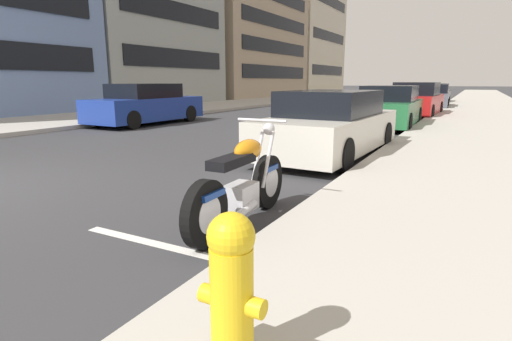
{
  "coord_description": "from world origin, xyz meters",
  "views": [
    {
      "loc": [
        -2.81,
        -6.66,
        1.57
      ],
      "look_at": [
        1.19,
        -4.51,
        0.56
      ],
      "focal_mm": 28.4,
      "sensor_mm": 36.0,
      "label": 1
    }
  ],
  "objects": [
    {
      "name": "sidewalk_near_curb",
      "position": [
        12.0,
        -7.14,
        0.07
      ],
      "size": [
        120.0,
        4.4,
        0.14
      ],
      "primitive_type": "cube",
      "color": "#ADA89E",
      "rests_on": "ground"
    },
    {
      "name": "sidewalk_far_curb",
      "position": [
        12.0,
        7.34,
        0.07
      ],
      "size": [
        120.0,
        5.0,
        0.14
      ],
      "primitive_type": "cube",
      "color": "#ADA89E",
      "rests_on": "ground"
    },
    {
      "name": "parking_stall_stripe",
      "position": [
        0.0,
        -4.24,
        0.0
      ],
      "size": [
        0.12,
        2.2,
        0.01
      ],
      "primitive_type": "cube",
      "color": "silver",
      "rests_on": "ground"
    },
    {
      "name": "parked_motorcycle",
      "position": [
        0.89,
        -4.5,
        0.44
      ],
      "size": [
        2.07,
        0.62,
        1.13
      ],
      "rotation": [
        0.0,
        0.0,
        0.03
      ],
      "color": "black",
      "rests_on": "ground"
    },
    {
      "name": "parked_car_mid_block",
      "position": [
        5.45,
        -4.02,
        0.65
      ],
      "size": [
        4.58,
        1.91,
        1.37
      ],
      "rotation": [
        0.0,
        0.0,
        -0.04
      ],
      "color": "beige",
      "rests_on": "ground"
    },
    {
      "name": "parked_car_behind_motorcycle",
      "position": [
        11.69,
        -4.06,
        0.66
      ],
      "size": [
        4.48,
        1.9,
        1.4
      ],
      "rotation": [
        0.0,
        0.0,
        0.02
      ],
      "color": "#236638",
      "rests_on": "ground"
    },
    {
      "name": "parked_car_second_in_row",
      "position": [
        16.75,
        -4.3,
        0.69
      ],
      "size": [
        4.47,
        2.02,
        1.5
      ],
      "rotation": [
        0.0,
        0.0,
        -0.04
      ],
      "color": "#AD1919",
      "rests_on": "ground"
    },
    {
      "name": "parked_car_across_street",
      "position": [
        22.91,
        -4.38,
        0.65
      ],
      "size": [
        4.09,
        2.03,
        1.37
      ],
      "rotation": [
        0.0,
        0.0,
        0.04
      ],
      "color": "#4C515B",
      "rests_on": "ground"
    },
    {
      "name": "parked_car_at_intersection",
      "position": [
        28.32,
        -4.01,
        0.66
      ],
      "size": [
        4.21,
        2.02,
        1.38
      ],
      "rotation": [
        0.0,
        0.0,
        -0.06
      ],
      "color": "#4C515B",
      "rests_on": "ground"
    },
    {
      "name": "car_opposite_curb",
      "position": [
        8.49,
        3.99,
        0.69
      ],
      "size": [
        4.62,
        1.8,
        1.46
      ],
      "rotation": [
        0.0,
        0.0,
        3.14
      ],
      "color": "navy",
      "rests_on": "ground"
    },
    {
      "name": "fire_hydrant",
      "position": [
        -1.25,
        -5.68,
        0.57
      ],
      "size": [
        0.24,
        0.36,
        0.81
      ],
      "color": "gold",
      "rests_on": "sidewalk_near_curb"
    },
    {
      "name": "townhouse_far_uphill",
      "position": [
        17.51,
        15.4,
        6.56
      ],
      "size": [
        10.7,
        11.59,
        13.13
      ],
      "color": "#939993",
      "rests_on": "ground"
    },
    {
      "name": "townhouse_mid_block",
      "position": [
        31.58,
        14.28,
        5.28
      ],
      "size": [
        15.1,
        9.36,
        10.56
      ],
      "color": "tan",
      "rests_on": "ground"
    },
    {
      "name": "townhouse_near_left",
      "position": [
        46.33,
        14.78,
        6.37
      ],
      "size": [
        13.26,
        10.36,
        12.74
      ],
      "color": "beige",
      "rests_on": "ground"
    }
  ]
}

